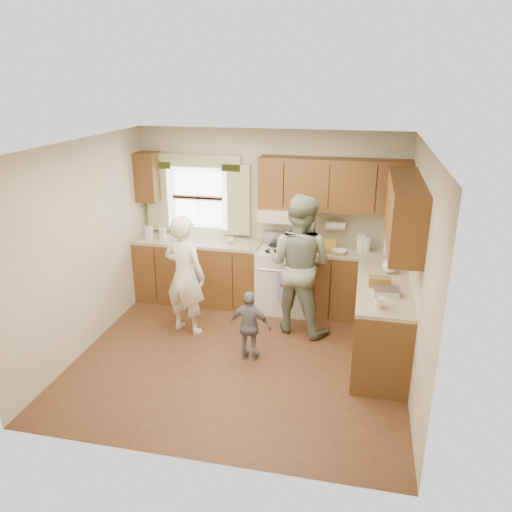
% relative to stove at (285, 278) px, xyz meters
% --- Properties ---
extents(room, '(3.80, 3.80, 3.80)m').
position_rel_stove_xyz_m(room, '(-0.30, -1.44, 0.78)').
color(room, '#502A18').
rests_on(room, ground).
extents(kitchen_fixtures, '(3.80, 2.25, 2.15)m').
position_rel_stove_xyz_m(kitchen_fixtures, '(0.31, -0.36, 0.37)').
color(kitchen_fixtures, '#49280F').
rests_on(kitchen_fixtures, ground).
extents(stove, '(0.76, 0.67, 1.07)m').
position_rel_stove_xyz_m(stove, '(0.00, 0.00, 0.00)').
color(stove, silver).
rests_on(stove, ground).
extents(woman_left, '(0.65, 0.51, 1.57)m').
position_rel_stove_xyz_m(woman_left, '(-1.14, -0.95, 0.32)').
color(woman_left, white).
rests_on(woman_left, ground).
extents(woman_right, '(1.05, 0.93, 1.82)m').
position_rel_stove_xyz_m(woman_right, '(0.26, -0.59, 0.45)').
color(woman_right, '#243A2C').
rests_on(woman_right, ground).
extents(child, '(0.52, 0.25, 0.86)m').
position_rel_stove_xyz_m(child, '(-0.18, -1.45, -0.04)').
color(child, slate).
rests_on(child, ground).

